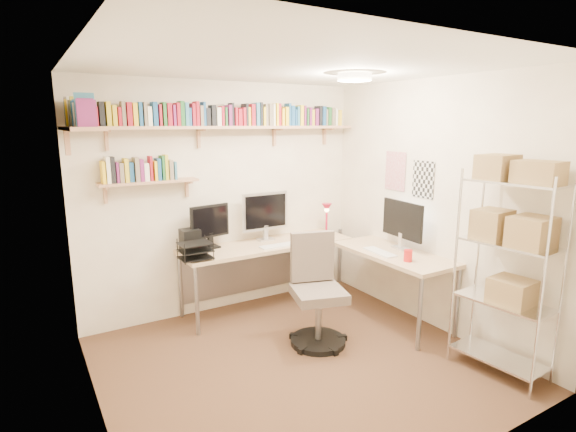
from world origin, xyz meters
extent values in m
plane|color=#4F2F22|center=(0.00, 0.00, 0.00)|extent=(3.20, 3.20, 0.00)
cube|color=beige|center=(0.00, 1.50, 1.25)|extent=(3.20, 0.04, 2.50)
cube|color=beige|center=(-1.60, 0.00, 1.25)|extent=(0.04, 3.00, 2.50)
cube|color=beige|center=(1.60, 0.00, 1.25)|extent=(0.04, 3.00, 2.50)
cube|color=beige|center=(0.00, -1.50, 1.25)|extent=(3.20, 0.04, 2.50)
cube|color=white|center=(0.00, 0.00, 2.50)|extent=(3.20, 3.00, 0.04)
cube|color=silver|center=(1.59, 0.55, 1.55)|extent=(0.01, 0.30, 0.42)
cube|color=silver|center=(1.59, 0.15, 1.50)|extent=(0.01, 0.28, 0.38)
cylinder|color=#FFEAC6|center=(0.70, 0.20, 2.46)|extent=(0.30, 0.30, 0.06)
cube|color=tan|center=(0.00, 1.38, 2.02)|extent=(3.05, 0.25, 0.03)
cube|color=tan|center=(-1.48, 0.95, 2.02)|extent=(0.25, 1.00, 0.03)
cube|color=tan|center=(-0.85, 1.40, 1.50)|extent=(0.95, 0.20, 0.02)
cube|color=tan|center=(-1.20, 1.44, 1.95)|extent=(0.03, 0.20, 0.20)
cube|color=tan|center=(-0.30, 1.44, 1.95)|extent=(0.03, 0.20, 0.20)
cube|color=tan|center=(0.60, 1.44, 1.95)|extent=(0.03, 0.20, 0.20)
cube|color=tan|center=(1.30, 1.44, 1.95)|extent=(0.03, 0.20, 0.20)
cube|color=yellow|center=(-1.47, 1.38, 2.14)|extent=(0.03, 0.14, 0.22)
cube|color=#7B6E59|center=(-1.42, 1.38, 2.13)|extent=(0.04, 0.14, 0.18)
cube|color=black|center=(-1.37, 1.38, 2.13)|extent=(0.03, 0.12, 0.19)
cube|color=yellow|center=(-1.33, 1.38, 2.15)|extent=(0.03, 0.14, 0.23)
cube|color=#A41527|center=(-1.29, 1.38, 2.12)|extent=(0.03, 0.11, 0.17)
cube|color=black|center=(-1.24, 1.38, 2.14)|extent=(0.04, 0.12, 0.22)
cube|color=gold|center=(-1.19, 1.38, 2.14)|extent=(0.04, 0.14, 0.22)
cube|color=gold|center=(-1.14, 1.38, 2.13)|extent=(0.04, 0.14, 0.19)
cube|color=#A41527|center=(-1.09, 1.38, 2.12)|extent=(0.03, 0.12, 0.17)
cube|color=#7B6E59|center=(-1.06, 1.38, 2.15)|extent=(0.03, 0.11, 0.22)
cube|color=#A41527|center=(-1.01, 1.38, 2.14)|extent=(0.04, 0.14, 0.22)
cube|color=yellow|center=(-0.95, 1.38, 2.14)|extent=(0.04, 0.13, 0.21)
cube|color=#1A4E88|center=(-0.91, 1.38, 2.14)|extent=(0.03, 0.14, 0.22)
cube|color=#7B6E59|center=(-0.87, 1.38, 2.15)|extent=(0.03, 0.15, 0.22)
cube|color=white|center=(-0.82, 1.38, 2.13)|extent=(0.04, 0.13, 0.18)
cube|color=#1A4E88|center=(-0.77, 1.38, 2.15)|extent=(0.04, 0.13, 0.23)
cube|color=#A41527|center=(-0.72, 1.38, 2.14)|extent=(0.02, 0.14, 0.20)
cube|color=#20612A|center=(-0.68, 1.38, 2.15)|extent=(0.03, 0.14, 0.22)
cube|color=#A41527|center=(-0.64, 1.38, 2.14)|extent=(0.04, 0.15, 0.22)
cube|color=#761F61|center=(-0.59, 1.38, 2.13)|extent=(0.02, 0.14, 0.20)
cube|color=#A41527|center=(-0.55, 1.38, 2.15)|extent=(0.03, 0.15, 0.22)
cube|color=#20612A|center=(-0.51, 1.38, 2.15)|extent=(0.04, 0.13, 0.24)
cube|color=teal|center=(-0.46, 1.38, 2.15)|extent=(0.03, 0.13, 0.23)
cube|color=#1A4E88|center=(-0.43, 1.38, 2.12)|extent=(0.02, 0.12, 0.17)
cube|color=#A41527|center=(-0.39, 1.38, 2.15)|extent=(0.03, 0.12, 0.22)
cube|color=#A41527|center=(-0.35, 1.38, 2.15)|extent=(0.03, 0.13, 0.24)
cube|color=#7B6E59|center=(-0.31, 1.38, 2.13)|extent=(0.03, 0.13, 0.20)
cube|color=#1A4E88|center=(-0.28, 1.38, 2.15)|extent=(0.02, 0.11, 0.24)
cube|color=black|center=(-0.24, 1.38, 2.12)|extent=(0.04, 0.12, 0.18)
cube|color=black|center=(-0.18, 1.38, 2.14)|extent=(0.04, 0.11, 0.21)
cube|color=white|center=(-0.13, 1.38, 2.13)|extent=(0.04, 0.14, 0.18)
cube|color=#A41527|center=(-0.08, 1.38, 2.13)|extent=(0.03, 0.11, 0.20)
cube|color=#20612A|center=(-0.05, 1.38, 2.13)|extent=(0.02, 0.12, 0.19)
cube|color=#761F61|center=(-0.01, 1.38, 2.14)|extent=(0.03, 0.14, 0.21)
cube|color=black|center=(0.03, 1.38, 2.15)|extent=(0.03, 0.11, 0.23)
cube|color=#A41527|center=(0.06, 1.38, 2.13)|extent=(0.03, 0.15, 0.19)
cube|color=#A41527|center=(0.11, 1.38, 2.12)|extent=(0.04, 0.13, 0.17)
cube|color=#A41527|center=(0.15, 1.38, 2.13)|extent=(0.03, 0.14, 0.19)
cube|color=black|center=(0.19, 1.38, 2.15)|extent=(0.02, 0.14, 0.23)
cube|color=gold|center=(0.22, 1.38, 2.13)|extent=(0.03, 0.11, 0.19)
cube|color=#A41527|center=(0.26, 1.38, 2.15)|extent=(0.04, 0.12, 0.23)
cube|color=teal|center=(0.32, 1.38, 2.16)|extent=(0.04, 0.12, 0.24)
cube|color=black|center=(0.36, 1.38, 2.16)|extent=(0.03, 0.12, 0.25)
cube|color=yellow|center=(0.39, 1.38, 2.13)|extent=(0.02, 0.13, 0.20)
cube|color=#7B6E59|center=(0.43, 1.38, 2.15)|extent=(0.03, 0.11, 0.23)
cube|color=#7B6E59|center=(0.48, 1.38, 2.15)|extent=(0.04, 0.12, 0.24)
cube|color=white|center=(0.51, 1.38, 2.15)|extent=(0.02, 0.13, 0.23)
cube|color=yellow|center=(0.55, 1.38, 2.16)|extent=(0.02, 0.15, 0.24)
cube|color=#A41527|center=(0.58, 1.38, 2.15)|extent=(0.04, 0.13, 0.24)
cube|color=yellow|center=(0.62, 1.38, 2.13)|extent=(0.03, 0.14, 0.19)
cube|color=yellow|center=(0.67, 1.38, 2.14)|extent=(0.04, 0.14, 0.20)
cube|color=#1A4E88|center=(0.72, 1.38, 2.16)|extent=(0.03, 0.12, 0.25)
cube|color=#1A4E88|center=(0.76, 1.38, 2.14)|extent=(0.04, 0.12, 0.22)
cube|color=#1A4E88|center=(0.80, 1.38, 2.12)|extent=(0.02, 0.11, 0.18)
cube|color=teal|center=(0.83, 1.38, 2.14)|extent=(0.03, 0.12, 0.21)
cube|color=yellow|center=(0.87, 1.38, 2.15)|extent=(0.04, 0.14, 0.23)
cube|color=#761F61|center=(0.91, 1.38, 2.15)|extent=(0.02, 0.14, 0.22)
cube|color=#20612A|center=(0.95, 1.38, 2.13)|extent=(0.02, 0.14, 0.19)
cube|color=#761F61|center=(0.99, 1.38, 2.14)|extent=(0.03, 0.13, 0.20)
cube|color=gold|center=(1.03, 1.38, 2.13)|extent=(0.04, 0.11, 0.18)
cube|color=#761F61|center=(1.08, 1.38, 2.13)|extent=(0.04, 0.11, 0.19)
cube|color=black|center=(1.14, 1.38, 2.15)|extent=(0.04, 0.12, 0.22)
cube|color=#1A4E88|center=(1.18, 1.38, 2.15)|extent=(0.04, 0.14, 0.22)
cube|color=#7B6E59|center=(1.22, 1.38, 2.13)|extent=(0.02, 0.12, 0.19)
cube|color=#20612A|center=(1.26, 1.38, 2.14)|extent=(0.04, 0.12, 0.21)
cube|color=#7B6E59|center=(1.31, 1.38, 2.14)|extent=(0.04, 0.13, 0.21)
cube|color=white|center=(1.36, 1.38, 2.13)|extent=(0.03, 0.13, 0.20)
cube|color=gold|center=(1.39, 1.38, 2.12)|extent=(0.02, 0.13, 0.17)
cube|color=yellow|center=(1.42, 1.38, 2.13)|extent=(0.02, 0.12, 0.18)
cube|color=#761F61|center=(-1.48, 0.51, 2.13)|extent=(0.13, 0.03, 0.19)
cube|color=#761F61|center=(-1.48, 0.55, 2.14)|extent=(0.11, 0.04, 0.20)
cube|color=teal|center=(-1.48, 0.59, 2.16)|extent=(0.14, 0.03, 0.24)
cube|color=#7B6E59|center=(-1.48, 0.62, 2.14)|extent=(0.12, 0.02, 0.21)
cube|color=white|center=(-1.48, 0.66, 2.14)|extent=(0.12, 0.04, 0.22)
cube|color=black|center=(-1.48, 0.71, 2.13)|extent=(0.12, 0.03, 0.19)
cube|color=white|center=(-1.48, 0.74, 2.12)|extent=(0.13, 0.02, 0.18)
cube|color=#1A4E88|center=(-1.48, 0.77, 2.14)|extent=(0.13, 0.02, 0.20)
cube|color=#1A4E88|center=(-1.48, 0.80, 2.13)|extent=(0.14, 0.03, 0.19)
cube|color=gold|center=(-1.48, 0.85, 2.15)|extent=(0.14, 0.04, 0.23)
cube|color=#20612A|center=(-1.48, 0.89, 2.15)|extent=(0.13, 0.03, 0.23)
cube|color=#20612A|center=(-1.48, 0.93, 2.14)|extent=(0.11, 0.04, 0.21)
cube|color=#7B6E59|center=(-1.48, 0.97, 2.14)|extent=(0.14, 0.03, 0.21)
cube|color=teal|center=(-1.48, 1.02, 2.13)|extent=(0.13, 0.04, 0.19)
cube|color=white|center=(-1.48, 1.06, 2.15)|extent=(0.14, 0.04, 0.24)
cube|color=teal|center=(-1.48, 1.10, 2.14)|extent=(0.12, 0.03, 0.20)
cube|color=#A41527|center=(-1.48, 1.15, 2.14)|extent=(0.12, 0.04, 0.22)
cube|color=yellow|center=(-1.48, 1.19, 2.12)|extent=(0.12, 0.03, 0.18)
cube|color=yellow|center=(-1.48, 1.23, 2.15)|extent=(0.15, 0.03, 0.22)
cube|color=#7B6E59|center=(-1.48, 1.27, 2.16)|extent=(0.14, 0.04, 0.25)
cube|color=teal|center=(-1.48, 1.31, 2.14)|extent=(0.14, 0.04, 0.21)
cube|color=#761F61|center=(-1.48, 1.36, 2.15)|extent=(0.13, 0.04, 0.24)
cube|color=yellow|center=(-1.27, 1.40, 1.62)|extent=(0.03, 0.14, 0.21)
cube|color=white|center=(-1.22, 1.40, 1.64)|extent=(0.03, 0.14, 0.25)
cube|color=black|center=(-1.18, 1.40, 1.63)|extent=(0.04, 0.12, 0.24)
cube|color=#761F61|center=(-1.14, 1.40, 1.61)|extent=(0.02, 0.13, 0.19)
cube|color=#7B6E59|center=(-1.11, 1.40, 1.60)|extent=(0.04, 0.14, 0.18)
cube|color=gold|center=(-1.06, 1.40, 1.62)|extent=(0.04, 0.13, 0.22)
cube|color=#1A4E88|center=(-1.02, 1.40, 1.61)|extent=(0.04, 0.11, 0.19)
cube|color=#7B6E59|center=(-0.97, 1.40, 1.63)|extent=(0.04, 0.15, 0.23)
cube|color=#761F61|center=(-0.92, 1.40, 1.62)|extent=(0.04, 0.13, 0.21)
cube|color=white|center=(-0.88, 1.40, 1.60)|extent=(0.04, 0.13, 0.17)
cube|color=#A41527|center=(-0.83, 1.40, 1.63)|extent=(0.02, 0.11, 0.24)
cube|color=yellow|center=(-0.79, 1.40, 1.61)|extent=(0.02, 0.14, 0.19)
cube|color=#1A4E88|center=(-0.76, 1.40, 1.62)|extent=(0.04, 0.14, 0.21)
cube|color=#20612A|center=(-0.72, 1.40, 1.63)|extent=(0.02, 0.14, 0.24)
cube|color=gold|center=(-0.68, 1.40, 1.64)|extent=(0.03, 0.11, 0.25)
cube|color=#7B6E59|center=(-0.64, 1.40, 1.61)|extent=(0.04, 0.14, 0.19)
cube|color=teal|center=(-0.60, 1.40, 1.60)|extent=(0.02, 0.13, 0.17)
cube|color=tan|center=(0.35, 1.22, 0.73)|extent=(1.94, 0.61, 0.04)
cube|color=tan|center=(1.32, 0.23, 0.73)|extent=(0.61, 1.33, 0.04)
cylinder|color=gray|center=(-0.57, 0.96, 0.36)|extent=(0.04, 0.04, 0.71)
cylinder|color=gray|center=(-0.57, 1.48, 0.36)|extent=(0.04, 0.04, 0.71)
cylinder|color=gray|center=(1.57, 1.48, 0.36)|extent=(0.04, 0.04, 0.71)
cylinder|color=gray|center=(1.06, -0.38, 0.36)|extent=(0.04, 0.04, 0.71)
cylinder|color=gray|center=(1.57, -0.38, 0.36)|extent=(0.04, 0.04, 0.71)
cube|color=gray|center=(0.35, 1.49, 0.41)|extent=(1.84, 0.02, 0.56)
cube|color=silver|center=(0.40, 1.34, 1.09)|extent=(0.56, 0.03, 0.43)
cube|color=black|center=(0.40, 1.32, 1.09)|extent=(0.51, 0.00, 0.37)
cube|color=black|center=(-0.26, 1.34, 1.05)|extent=(0.45, 0.03, 0.35)
cube|color=black|center=(1.46, 0.28, 1.07)|extent=(0.03, 0.59, 0.39)
cube|color=silver|center=(1.44, 0.28, 1.07)|extent=(0.00, 0.53, 0.33)
cube|color=white|center=(0.40, 1.04, 0.76)|extent=(0.43, 0.13, 0.02)
cube|color=white|center=(1.17, 0.28, 0.76)|extent=(0.13, 0.41, 0.02)
cylinder|color=#B20F30|center=(1.17, 1.22, 0.77)|extent=(0.10, 0.10, 0.02)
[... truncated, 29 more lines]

